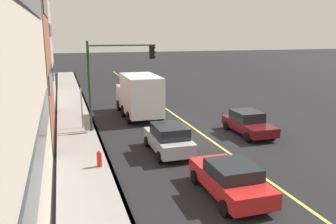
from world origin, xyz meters
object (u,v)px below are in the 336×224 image
Objects in this scene: street_sign_post at (82,105)px; car_red at (230,179)px; car_maroon at (248,123)px; fire_hydrant at (99,160)px; car_silver at (169,139)px; traffic_light_mast at (115,70)px; truck_white at (139,95)px.

car_red is at bearing -156.93° from street_sign_post.
fire_hydrant is (-3.25, 9.89, -0.28)m from car_maroon.
traffic_light_mast is at bearing 20.81° from car_silver.
car_maroon is 0.72× the size of traffic_light_mast.
car_red is at bearing -165.38° from traffic_light_mast.
car_red is 0.74× the size of traffic_light_mast.
street_sign_post is at bearing 119.31° from truck_white.
street_sign_post is (4.23, 10.20, 0.98)m from car_maroon.
truck_white is 7.04× the size of fire_hydrant.
car_maroon reaches higher than car_red.
car_red is 11.79m from traffic_light_mast.
street_sign_post is (0.90, 2.19, -2.37)m from traffic_light_mast.
fire_hydrant is (-6.58, 1.88, -3.64)m from traffic_light_mast.
truck_white is (8.72, -0.31, 0.91)m from car_silver.
street_sign_post is at bearing 67.70° from traffic_light_mast.
traffic_light_mast is (5.29, 2.01, 3.28)m from car_silver.
street_sign_post is 3.13× the size of fire_hydrant.
traffic_light_mast reaches higher than car_red.
fire_hydrant is at bearing 157.20° from truck_white.
car_silver is 6.31m from car_maroon.
traffic_light_mast reaches higher than car_silver.
car_red is at bearing 145.83° from car_maroon.
truck_white is 5.17m from street_sign_post.
car_maroon is 8.89m from truck_white.
truck_white is (6.76, 5.69, 0.98)m from car_maroon.
truck_white is 1.11× the size of traffic_light_mast.
car_silver is at bearing -71.76° from fire_hydrant.
fire_hydrant is (4.36, 4.73, -0.27)m from car_red.
car_silver is 7.53m from street_sign_post.
truck_white is at bearing -22.80° from fire_hydrant.
car_maroon is 9.30m from traffic_light_mast.
car_silver is at bearing 108.13° from car_maroon.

